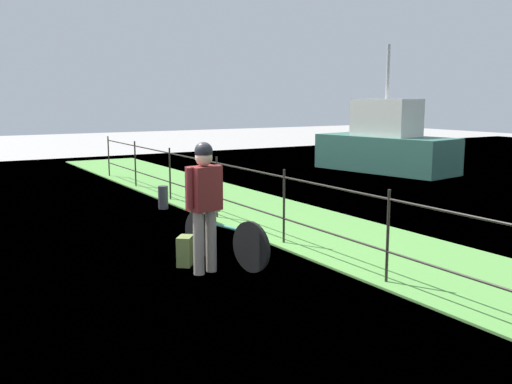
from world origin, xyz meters
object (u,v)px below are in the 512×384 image
Objects in this scene: wooden_crate at (205,203)px; mooring_bollard at (163,197)px; terrier_dog at (206,189)px; cyclist_person at (204,196)px; moored_boat_mid at (385,145)px; backpack_on_paving at (185,251)px; bicycle_main at (224,238)px.

wooden_crate is 3.88m from mooring_bollard.
wooden_crate is at bearing -167.75° from terrier_dog.
cyclist_person is 11.47m from moored_boat_mid.
terrier_dog is at bearing 152.31° from cyclist_person.
moored_boat_mid is (-6.07, 8.99, -0.18)m from terrier_dog.
backpack_on_paving is 4.14m from mooring_bollard.
cyclist_person is at bearing -54.28° from moored_boat_mid.
cyclist_person is at bearing -57.18° from bicycle_main.
terrier_dog is 3.93m from mooring_bollard.
wooden_crate is 0.07× the size of moored_boat_mid.
terrier_dog is (0.02, 0.01, 0.20)m from wooden_crate.
bicycle_main is 3.62× the size of mooring_bollard.
bicycle_main is 0.81m from cyclist_person.
terrier_dog is 10.85m from moored_boat_mid.
bicycle_main is 11.00m from moored_boat_mid.
moored_boat_mid is at bearing 105.87° from mooring_bollard.
mooring_bollard is at bearing 167.06° from wooden_crate.
cyclist_person is (0.64, -0.32, 0.22)m from wooden_crate.
wooden_crate is at bearing 156.10° from backpack_on_paving.
backpack_on_paving is at bearing -110.01° from bicycle_main.
moored_boat_mid is (-6.26, 9.39, 0.61)m from backpack_on_paving.
bicycle_main is at bearing 122.82° from cyclist_person.
moored_boat_mid reaches higher than mooring_bollard.
terrier_dog is at bearing -12.78° from mooring_bollard.
mooring_bollard is at bearing -158.90° from backpack_on_paving.
bicycle_main is 4.25× the size of backpack_on_paving.
bicycle_main is 0.59m from wooden_crate.
moored_boat_mid is (-2.31, 8.13, 0.57)m from mooring_bollard.
mooring_bollard is at bearing 169.35° from bicycle_main.
cyclist_person is 0.37× the size of moored_boat_mid.
cyclist_person is 4.60m from mooring_bollard.
backpack_on_paving is at bearing -169.38° from cyclist_person.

